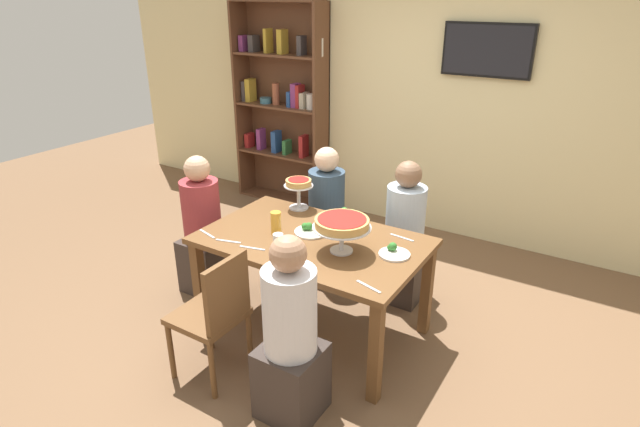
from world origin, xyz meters
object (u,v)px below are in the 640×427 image
object	(u,v)px
cutlery_fork_near	(402,238)
cutlery_fork_far	(228,241)
television	(487,50)
cutlery_knife_near	(207,234)
bookshelf	(283,104)
personal_pizza_stand	(299,186)
dining_table	(312,251)
cutlery_knife_far	(252,248)
beer_glass_amber_tall	(276,223)
deep_dish_pizza_stand	(342,224)
salad_plate_spare	(310,230)
diner_head_west	(204,235)
chair_near_left	(215,312)
cutlery_spare_fork	(369,287)
diner_near_right	(290,343)
water_glass_clear_near	(278,240)
diner_far_left	(326,223)
salad_plate_far_diner	(394,252)
salad_plate_near_diner	(348,216)
diner_far_right	(404,242)

from	to	relation	value
cutlery_fork_near	cutlery_fork_far	world-z (taller)	same
television	cutlery_knife_near	xyz separation A→B (m)	(-1.13, -2.43, -1.07)
bookshelf	personal_pizza_stand	distance (m)	2.09
dining_table	television	size ratio (longest dim) A/B	1.93
cutlery_knife_near	cutlery_knife_far	bearing A→B (deg)	14.72
beer_glass_amber_tall	cutlery_fork_far	size ratio (longest dim) A/B	0.92
deep_dish_pizza_stand	salad_plate_spare	world-z (taller)	deep_dish_pizza_stand
television	diner_head_west	distance (m)	2.90
dining_table	chair_near_left	distance (m)	0.78
beer_glass_amber_tall	cutlery_spare_fork	size ratio (longest dim) A/B	0.92
beer_glass_amber_tall	cutlery_knife_far	distance (m)	0.27
diner_near_right	deep_dish_pizza_stand	world-z (taller)	diner_near_right
water_glass_clear_near	cutlery_fork_far	world-z (taller)	water_glass_clear_near
beer_glass_amber_tall	water_glass_clear_near	distance (m)	0.19
diner_far_left	salad_plate_far_diner	world-z (taller)	diner_far_left
salad_plate_spare	cutlery_spare_fork	size ratio (longest dim) A/B	1.30
chair_near_left	beer_glass_amber_tall	xyz separation A→B (m)	(-0.01, 0.66, 0.34)
television	cutlery_spare_fork	world-z (taller)	television
salad_plate_near_diner	salad_plate_spare	size ratio (longest dim) A/B	1.07
deep_dish_pizza_stand	water_glass_clear_near	bearing A→B (deg)	-157.39
diner_far_right	chair_near_left	world-z (taller)	diner_far_right
diner_head_west	salad_plate_far_diner	distance (m)	1.64
diner_near_right	diner_far_right	bearing A→B (deg)	-1.37
diner_far_right	chair_near_left	xyz separation A→B (m)	(-0.60, -1.48, -0.01)
deep_dish_pizza_stand	salad_plate_spare	xyz separation A→B (m)	(-0.33, 0.13, -0.17)
diner_near_right	cutlery_spare_fork	distance (m)	0.54
bookshelf	cutlery_fork_near	bearing A→B (deg)	-37.44
dining_table	salad_plate_far_diner	size ratio (longest dim) A/B	7.51
diner_far_left	cutlery_spare_fork	bearing A→B (deg)	40.75
bookshelf	beer_glass_amber_tall	size ratio (longest dim) A/B	13.33
diner_head_west	personal_pizza_stand	distance (m)	0.88
beer_glass_amber_tall	personal_pizza_stand	bearing A→B (deg)	105.21
bookshelf	cutlery_knife_near	size ratio (longest dim) A/B	12.29
personal_pizza_stand	cutlery_knife_near	size ratio (longest dim) A/B	1.32
diner_head_west	diner_far_right	distance (m)	1.59
salad_plate_near_diner	water_glass_clear_near	distance (m)	0.66
salad_plate_spare	cutlery_fork_far	distance (m)	0.57
cutlery_knife_far	television	bearing A→B (deg)	59.66
salad_plate_spare	cutlery_fork_near	xyz separation A→B (m)	(0.58, 0.26, -0.01)
diner_near_right	water_glass_clear_near	size ratio (longest dim) A/B	12.73
diner_head_west	cutlery_knife_far	distance (m)	0.91
cutlery_fork_near	cutlery_knife_near	size ratio (longest dim) A/B	1.00
diner_far_left	bookshelf	bearing A→B (deg)	-133.40
diner_near_right	salad_plate_far_diner	size ratio (longest dim) A/B	5.70
bookshelf	diner_near_right	world-z (taller)	bookshelf
dining_table	cutlery_knife_far	xyz separation A→B (m)	(-0.26, -0.33, 0.09)
diner_far_left	water_glass_clear_near	size ratio (longest dim) A/B	12.73
beer_glass_amber_tall	cutlery_knife_near	size ratio (longest dim) A/B	0.92
dining_table	bookshelf	bearing A→B (deg)	129.88
chair_near_left	cutlery_fork_near	xyz separation A→B (m)	(0.75, 1.06, 0.26)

